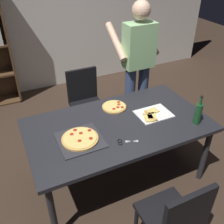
# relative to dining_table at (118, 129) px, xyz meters

# --- Properties ---
(ground_plane) EXTENTS (12.00, 12.00, 0.00)m
(ground_plane) POSITION_rel_dining_table_xyz_m (0.00, 0.00, -0.69)
(ground_plane) COLOR #38281E
(back_wall) EXTENTS (6.40, 0.10, 2.80)m
(back_wall) POSITION_rel_dining_table_xyz_m (0.00, 2.60, 0.71)
(back_wall) COLOR silver
(back_wall) RESTS_ON ground_plane
(dining_table) EXTENTS (1.84, 1.03, 0.75)m
(dining_table) POSITION_rel_dining_table_xyz_m (0.00, 0.00, 0.00)
(dining_table) COLOR #232328
(dining_table) RESTS_ON ground_plane
(chair_near_camera) EXTENTS (0.42, 0.42, 0.90)m
(chair_near_camera) POSITION_rel_dining_table_xyz_m (-0.00, -1.00, -0.17)
(chair_near_camera) COLOR black
(chair_near_camera) RESTS_ON ground_plane
(chair_far_side) EXTENTS (0.42, 0.42, 0.90)m
(chair_far_side) POSITION_rel_dining_table_xyz_m (0.00, 1.00, -0.17)
(chair_far_side) COLOR black
(chair_far_side) RESTS_ON ground_plane
(person_serving_pizza) EXTENTS (0.55, 0.54, 1.75)m
(person_serving_pizza) POSITION_rel_dining_table_xyz_m (0.66, 0.78, 0.31)
(person_serving_pizza) COLOR #38476B
(person_serving_pizza) RESTS_ON ground_plane
(pepperoni_pizza_on_tray) EXTENTS (0.40, 0.40, 0.04)m
(pepperoni_pizza_on_tray) POSITION_rel_dining_table_xyz_m (-0.44, -0.09, 0.08)
(pepperoni_pizza_on_tray) COLOR #2D2D33
(pepperoni_pizza_on_tray) RESTS_ON dining_table
(pizza_slices_on_towel) EXTENTS (0.36, 0.28, 0.03)m
(pizza_slices_on_towel) POSITION_rel_dining_table_xyz_m (0.39, -0.02, 0.08)
(pizza_slices_on_towel) COLOR white
(pizza_slices_on_towel) RESTS_ON dining_table
(wine_bottle) EXTENTS (0.07, 0.07, 0.32)m
(wine_bottle) POSITION_rel_dining_table_xyz_m (0.72, -0.33, 0.18)
(wine_bottle) COLOR #194723
(wine_bottle) RESTS_ON dining_table
(kitchen_scissors) EXTENTS (0.20, 0.12, 0.01)m
(kitchen_scissors) POSITION_rel_dining_table_xyz_m (-0.08, -0.28, 0.07)
(kitchen_scissors) COLOR silver
(kitchen_scissors) RESTS_ON dining_table
(second_pizza_plain) EXTENTS (0.27, 0.27, 0.03)m
(second_pizza_plain) POSITION_rel_dining_table_xyz_m (0.09, 0.29, 0.08)
(second_pizza_plain) COLOR tan
(second_pizza_plain) RESTS_ON dining_table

